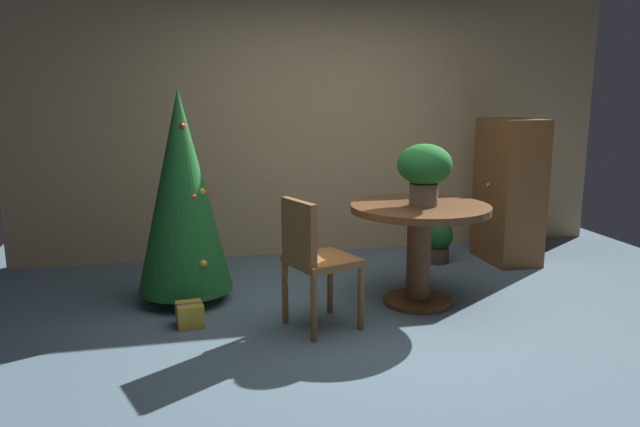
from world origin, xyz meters
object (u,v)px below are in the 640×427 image
(potted_plant, at_px, (437,240))
(flower_vase, at_px, (425,168))
(gift_box_gold, at_px, (190,314))
(holiday_tree, at_px, (182,192))
(wooden_chair_left_near, at_px, (314,256))
(round_dining_table, at_px, (419,231))
(wooden_cabinet, at_px, (509,191))

(potted_plant, bearing_deg, flower_vase, -118.93)
(gift_box_gold, bearing_deg, potted_plant, 25.82)
(holiday_tree, xyz_separation_m, potted_plant, (2.36, 0.59, -0.64))
(wooden_chair_left_near, relative_size, gift_box_gold, 4.38)
(round_dining_table, xyz_separation_m, wooden_cabinet, (1.30, 0.97, 0.11))
(wooden_chair_left_near, bearing_deg, wooden_cabinet, 30.51)
(gift_box_gold, distance_m, wooden_cabinet, 3.26)
(potted_plant, bearing_deg, gift_box_gold, -154.18)
(potted_plant, bearing_deg, wooden_chair_left_near, -137.54)
(potted_plant, bearing_deg, wooden_cabinet, -7.17)
(round_dining_table, xyz_separation_m, potted_plant, (0.61, 1.05, -0.35))
(holiday_tree, height_order, potted_plant, holiday_tree)
(round_dining_table, distance_m, holiday_tree, 1.83)
(round_dining_table, relative_size, potted_plant, 2.50)
(gift_box_gold, xyz_separation_m, wooden_cabinet, (3.03, 1.05, 0.60))
(round_dining_table, height_order, wooden_chair_left_near, wooden_chair_left_near)
(wooden_chair_left_near, height_order, gift_box_gold, wooden_chair_left_near)
(round_dining_table, relative_size, holiday_tree, 0.64)
(flower_vase, distance_m, wooden_chair_left_near, 1.09)
(round_dining_table, bearing_deg, gift_box_gold, -177.30)
(gift_box_gold, height_order, wooden_cabinet, wooden_cabinet)
(gift_box_gold, bearing_deg, holiday_tree, 91.96)
(flower_vase, relative_size, wooden_cabinet, 0.34)
(gift_box_gold, relative_size, wooden_cabinet, 0.15)
(round_dining_table, bearing_deg, wooden_chair_left_near, -160.00)
(flower_vase, height_order, wooden_chair_left_near, flower_vase)
(wooden_chair_left_near, distance_m, gift_box_gold, 0.98)
(flower_vase, bearing_deg, wooden_chair_left_near, -162.43)
(wooden_cabinet, xyz_separation_m, potted_plant, (-0.69, 0.09, -0.46))
(gift_box_gold, bearing_deg, wooden_chair_left_near, -16.24)
(holiday_tree, height_order, gift_box_gold, holiday_tree)
(holiday_tree, relative_size, gift_box_gold, 7.88)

